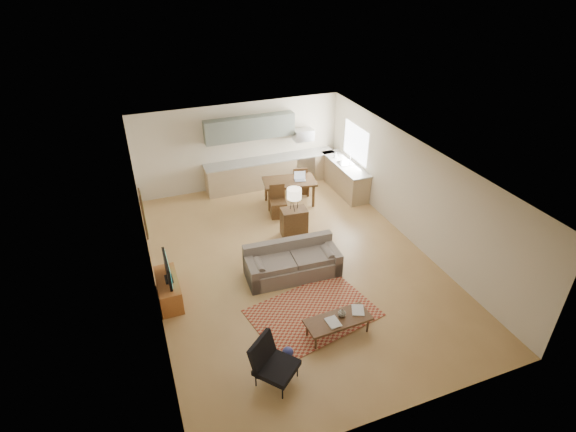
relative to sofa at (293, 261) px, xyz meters
name	(u,v)px	position (x,y,z in m)	size (l,w,h in m)	color
room	(293,215)	(0.18, 0.47, 0.96)	(9.00, 9.00, 9.00)	#A77D49
kitchen_counter_back	(271,172)	(1.08, 4.65, 0.07)	(4.26, 0.64, 0.92)	#9E8661
kitchen_counter_right	(344,177)	(3.11, 3.47, 0.07)	(0.64, 2.26, 0.92)	#9E8661
kitchen_range	(303,167)	(2.18, 4.65, 0.06)	(0.62, 0.62, 0.90)	#A5A8AD
kitchen_microwave	(303,135)	(2.18, 4.67, 1.16)	(0.62, 0.40, 0.35)	#A5A8AD
upper_cabinets	(250,128)	(0.48, 4.80, 1.56)	(2.80, 0.34, 0.70)	slate
window_right	(356,143)	(3.41, 3.47, 1.16)	(0.02, 1.40, 1.05)	white
wall_art_left	(144,214)	(-3.03, 1.37, 1.16)	(0.06, 0.42, 1.10)	olive
triptych	(236,134)	(0.08, 4.94, 1.36)	(1.70, 0.04, 0.50)	beige
rug	(313,313)	(-0.07, -1.37, -0.38)	(2.51, 1.74, 0.02)	maroon
sofa	(293,261)	(0.00, 0.00, 0.00)	(2.27, 0.99, 0.79)	#6A5F56
coffee_table	(338,326)	(0.15, -2.08, -0.19)	(1.32, 0.53, 0.40)	#482E1B
book_a	(328,324)	(-0.11, -2.14, 0.02)	(0.25, 0.33, 0.03)	maroon
book_b	(352,310)	(0.51, -1.96, 0.01)	(0.35, 0.40, 0.02)	navy
vase	(342,313)	(0.25, -2.02, 0.09)	(0.17, 0.17, 0.17)	black
armchair	(277,364)	(-1.36, -2.72, 0.03)	(0.75, 0.75, 0.86)	black
tv_credenza	(169,290)	(-2.83, 0.15, -0.12)	(0.45, 1.18, 0.54)	#995122
tv	(167,269)	(-2.78, 0.15, 0.42)	(0.09, 0.91, 0.54)	black
console_table	(294,222)	(0.66, 1.60, 0.00)	(0.67, 0.45, 0.78)	#3C2715
table_lamp	(294,199)	(0.66, 1.60, 0.70)	(0.38, 0.38, 0.62)	beige
dining_table	(289,192)	(1.17, 3.25, -0.01)	(1.52, 0.87, 0.77)	#3C2715
dining_chair_near	(278,202)	(0.61, 2.67, 0.07)	(0.44, 0.46, 0.92)	#3C2715
dining_chair_far	(299,179)	(1.72, 3.82, 0.06)	(0.44, 0.46, 0.92)	#3C2715
laptop	(300,177)	(1.47, 3.15, 0.50)	(0.32, 0.24, 0.24)	#A5A8AD
soap_bottle	(336,155)	(3.01, 3.95, 0.62)	(0.09, 0.09, 0.19)	beige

